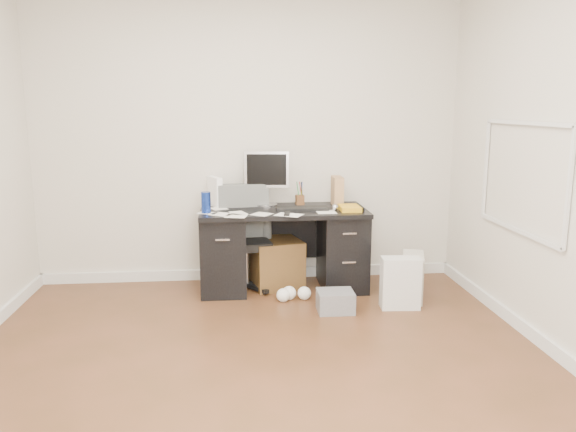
% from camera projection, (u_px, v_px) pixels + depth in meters
% --- Properties ---
extents(ground, '(4.00, 4.00, 0.00)m').
position_uv_depth(ground, '(260.00, 371.00, 3.60)').
color(ground, '#442C16').
rests_on(ground, ground).
extents(room_shell, '(4.02, 4.02, 2.71)m').
position_uv_depth(room_shell, '(263.00, 108.00, 3.31)').
color(room_shell, beige).
rests_on(room_shell, ground).
extents(desk, '(1.50, 0.70, 0.75)m').
position_uv_depth(desk, '(283.00, 246.00, 5.17)').
color(desk, black).
rests_on(desk, ground).
extents(loose_papers, '(1.10, 0.60, 0.00)m').
position_uv_depth(loose_papers, '(262.00, 210.00, 5.03)').
color(loose_papers, white).
rests_on(loose_papers, desk).
extents(lcd_monitor, '(0.44, 0.28, 0.52)m').
position_uv_depth(lcd_monitor, '(267.00, 178.00, 5.20)').
color(lcd_monitor, '#AEADB1').
rests_on(lcd_monitor, desk).
extents(keyboard, '(0.47, 0.16, 0.03)m').
position_uv_depth(keyboard, '(302.00, 209.00, 5.05)').
color(keyboard, black).
rests_on(keyboard, desk).
extents(computer_mouse, '(0.08, 0.08, 0.06)m').
position_uv_depth(computer_mouse, '(335.00, 207.00, 5.01)').
color(computer_mouse, '#AEADB1').
rests_on(computer_mouse, desk).
extents(travel_mug, '(0.11, 0.11, 0.19)m').
position_uv_depth(travel_mug, '(206.00, 202.00, 4.89)').
color(travel_mug, navy).
rests_on(travel_mug, desk).
extents(white_binder, '(0.20, 0.26, 0.28)m').
position_uv_depth(white_binder, '(215.00, 192.00, 5.22)').
color(white_binder, white).
rests_on(white_binder, desk).
extents(magazine_file, '(0.12, 0.24, 0.27)m').
position_uv_depth(magazine_file, '(337.00, 191.00, 5.26)').
color(magazine_file, '#A77551').
rests_on(magazine_file, desk).
extents(pen_cup, '(0.10, 0.10, 0.22)m').
position_uv_depth(pen_cup, '(300.00, 193.00, 5.30)').
color(pen_cup, brown).
rests_on(pen_cup, desk).
extents(yellow_book, '(0.19, 0.25, 0.04)m').
position_uv_depth(yellow_book, '(350.00, 208.00, 5.03)').
color(yellow_book, gold).
rests_on(yellow_book, desk).
extents(paper_remote, '(0.28, 0.27, 0.02)m').
position_uv_depth(paper_remote, '(289.00, 214.00, 4.82)').
color(paper_remote, white).
rests_on(paper_remote, desk).
extents(office_chair, '(0.61, 0.61, 0.96)m').
position_uv_depth(office_chair, '(246.00, 238.00, 5.14)').
color(office_chair, '#4D4F4D').
rests_on(office_chair, ground).
extents(pc_tower, '(0.29, 0.43, 0.40)m').
position_uv_depth(pc_tower, '(413.00, 277.00, 4.92)').
color(pc_tower, beige).
rests_on(pc_tower, ground).
extents(shopping_bag, '(0.34, 0.25, 0.44)m').
position_uv_depth(shopping_bag, '(400.00, 283.00, 4.68)').
color(shopping_bag, silver).
rests_on(shopping_bag, ground).
extents(wicker_basket, '(0.54, 0.54, 0.44)m').
position_uv_depth(wicker_basket, '(276.00, 263.00, 5.27)').
color(wicker_basket, '#482C15').
rests_on(wicker_basket, ground).
extents(desk_printer, '(0.30, 0.25, 0.17)m').
position_uv_depth(desk_printer, '(335.00, 301.00, 4.63)').
color(desk_printer, slate).
rests_on(desk_printer, ground).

